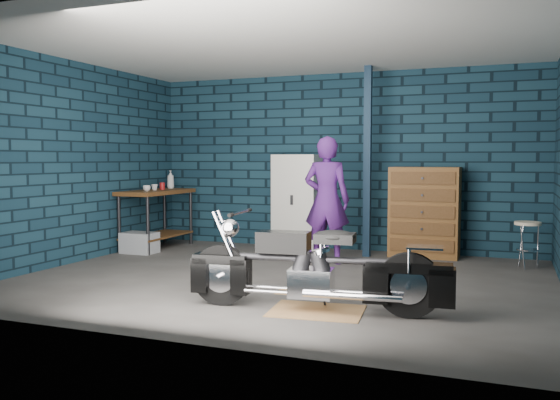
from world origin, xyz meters
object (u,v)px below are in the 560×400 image
Objects in this scene: workbench at (157,219)px; storage_bin at (140,243)px; person at (327,200)px; locker at (297,202)px; tool_chest at (425,212)px; motorcycle at (317,262)px; shop_stool at (527,245)px.

workbench is 2.84× the size of storage_bin.
storage_bin is (-2.83, -0.21, -0.69)m from person.
locker is at bearing 30.45° from storage_bin.
locker is (2.05, 1.21, 0.58)m from storage_bin.
workbench is 4.06m from tool_chest.
person is at bearing 4.28° from storage_bin.
storage_bin is (-3.48, 2.26, -0.30)m from motorcycle.
motorcycle is at bearing -38.28° from workbench.
locker is 3.34m from shop_stool.
workbench is 2.21m from locker.
tool_chest reaches higher than motorcycle.
workbench is 2.35× the size of shop_stool.
locker is 1.93m from tool_chest.
locker is at bearing 180.00° from tool_chest.
motorcycle is at bearing -67.60° from locker.
person reaches higher than workbench.
shop_stool is (5.33, 0.76, 0.15)m from storage_bin.
motorcycle reaches higher than shop_stool.
tool_chest is (0.50, 3.47, 0.18)m from motorcycle.
locker reaches higher than tool_chest.
shop_stool is at bearing -7.82° from locker.
motorcycle is 1.22× the size of person.
tool_chest is 2.14× the size of shop_stool.
shop_stool is at bearing 52.42° from motorcycle.
shop_stool is (1.35, -0.45, -0.34)m from tool_chest.
person is 3.43× the size of storage_bin.
tool_chest reaches higher than storage_bin.
person is (2.85, -0.29, 0.39)m from workbench.
person is at bearing -5.78° from workbench.
workbench is 4.46m from motorcycle.
locker reaches higher than storage_bin.
workbench reaches higher than shop_stool.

